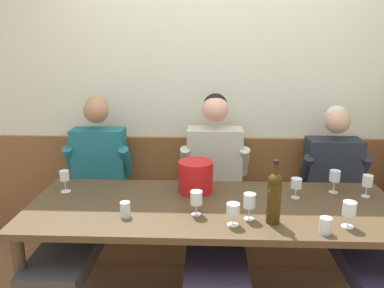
% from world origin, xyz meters
% --- Properties ---
extents(room_wall_back, '(6.80, 0.08, 2.80)m').
position_xyz_m(room_wall_back, '(0.00, 1.09, 1.40)').
color(room_wall_back, silver).
rests_on(room_wall_back, ground).
extents(wood_wainscot_panel, '(6.80, 0.03, 0.93)m').
position_xyz_m(wood_wainscot_panel, '(0.00, 1.04, 0.47)').
color(wood_wainscot_panel, brown).
rests_on(wood_wainscot_panel, ground).
extents(wall_bench, '(2.61, 0.42, 0.94)m').
position_xyz_m(wall_bench, '(0.00, 0.83, 0.28)').
color(wall_bench, brown).
rests_on(wall_bench, ground).
extents(dining_table, '(2.31, 0.85, 0.73)m').
position_xyz_m(dining_table, '(0.00, 0.11, 0.66)').
color(dining_table, '#473622').
rests_on(dining_table, ground).
extents(person_center_right_seat, '(0.52, 1.30, 1.31)m').
position_xyz_m(person_center_right_seat, '(-0.91, 0.43, 0.62)').
color(person_center_right_seat, '#262D38').
rests_on(person_center_right_seat, ground).
extents(person_left_seat, '(0.53, 1.30, 1.33)m').
position_xyz_m(person_left_seat, '(0.02, 0.46, 0.64)').
color(person_left_seat, '#232630').
rests_on(person_left_seat, ground).
extents(person_center_left_seat, '(0.51, 1.30, 1.24)m').
position_xyz_m(person_center_left_seat, '(0.94, 0.44, 0.60)').
color(person_center_left_seat, '#2F3132').
rests_on(person_center_left_seat, ground).
extents(ice_bucket, '(0.23, 0.23, 0.21)m').
position_xyz_m(ice_bucket, '(-0.12, 0.34, 0.84)').
color(ice_bucket, red).
rests_on(ice_bucket, dining_table).
extents(wine_bottle_clear_water, '(0.08, 0.08, 0.37)m').
position_xyz_m(wine_bottle_clear_water, '(0.33, -0.11, 0.89)').
color(wine_bottle_clear_water, '#3B280B').
rests_on(wine_bottle_clear_water, dining_table).
extents(wine_glass_by_bottle, '(0.07, 0.07, 0.15)m').
position_xyz_m(wine_glass_by_bottle, '(1.00, 0.29, 0.83)').
color(wine_glass_by_bottle, silver).
rests_on(wine_glass_by_bottle, dining_table).
extents(wine_glass_near_bucket, '(0.07, 0.07, 0.16)m').
position_xyz_m(wine_glass_near_bucket, '(0.20, -0.08, 0.84)').
color(wine_glass_near_bucket, silver).
rests_on(wine_glass_near_bucket, dining_table).
extents(wine_glass_center_rear, '(0.07, 0.07, 0.15)m').
position_xyz_m(wine_glass_center_rear, '(-1.00, 0.29, 0.84)').
color(wine_glass_center_rear, silver).
rests_on(wine_glass_center_rear, dining_table).
extents(wine_glass_center_front, '(0.07, 0.07, 0.13)m').
position_xyz_m(wine_glass_center_front, '(0.53, 0.25, 0.83)').
color(wine_glass_center_front, silver).
rests_on(wine_glass_center_front, dining_table).
extents(wine_glass_mid_left, '(0.07, 0.07, 0.13)m').
position_xyz_m(wine_glass_mid_left, '(0.10, -0.15, 0.82)').
color(wine_glass_mid_left, silver).
rests_on(wine_glass_mid_left, dining_table).
extents(wine_glass_right_end, '(0.07, 0.07, 0.15)m').
position_xyz_m(wine_glass_right_end, '(0.81, 0.35, 0.84)').
color(wine_glass_right_end, silver).
rests_on(wine_glass_right_end, dining_table).
extents(wine_glass_left_end, '(0.07, 0.07, 0.15)m').
position_xyz_m(wine_glass_left_end, '(-0.10, -0.03, 0.83)').
color(wine_glass_left_end, silver).
rests_on(wine_glass_left_end, dining_table).
extents(wine_glass_mid_right, '(0.07, 0.07, 0.15)m').
position_xyz_m(wine_glass_mid_right, '(0.73, -0.15, 0.83)').
color(wine_glass_mid_right, silver).
rests_on(wine_glass_mid_right, dining_table).
extents(water_tumbler_left, '(0.06, 0.06, 0.09)m').
position_xyz_m(water_tumbler_left, '(0.59, -0.22, 0.78)').
color(water_tumbler_left, silver).
rests_on(water_tumbler_left, dining_table).
extents(water_tumbler_center, '(0.06, 0.06, 0.09)m').
position_xyz_m(water_tumbler_center, '(-0.51, -0.07, 0.78)').
color(water_tumbler_center, silver).
rests_on(water_tumbler_center, dining_table).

